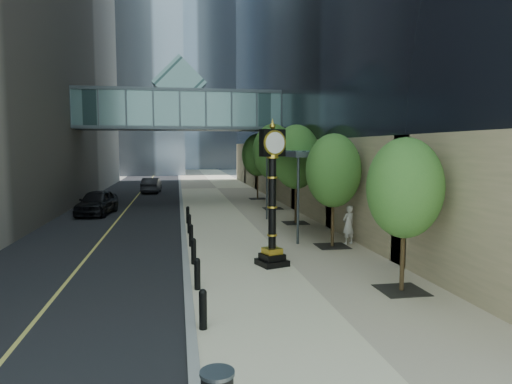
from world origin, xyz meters
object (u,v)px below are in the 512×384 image
street_clock (272,205)px  car_far (152,185)px  pedestrian (348,225)px  car_near (97,202)px

street_clock → car_far: bearing=83.1°
street_clock → pedestrian: street_clock is taller
street_clock → car_near: street_clock is taller
street_clock → car_far: size_ratio=1.18×
car_far → car_near: bearing=83.2°
pedestrian → street_clock: bearing=12.4°
pedestrian → car_far: (-10.34, 26.71, -0.20)m
car_near → car_far: size_ratio=1.08×
street_clock → car_far: (-6.07, 29.86, -1.62)m
car_far → pedestrian: bearing=115.2°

